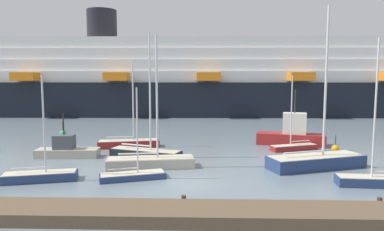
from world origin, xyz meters
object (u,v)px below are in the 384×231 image
Objects in this scene: channel_buoy_1 at (63,134)px; channel_buoy_2 at (335,148)px; cruise_ship at (206,81)px; fishing_boat_1 at (292,134)px; sailboat_3 at (294,146)px; sailboat_6 at (378,179)px; sailboat_7 at (129,142)px; sailboat_2 at (316,160)px; sailboat_4 at (151,161)px; sailboat_0 at (40,175)px; fishing_boat_0 at (67,150)px; sailboat_1 at (133,175)px; sailboat_5 at (146,151)px.

channel_buoy_1 is 28.39m from channel_buoy_2.
channel_buoy_2 is 36.45m from cruise_ship.
sailboat_3 is at bearing -85.22° from fishing_boat_1.
sailboat_6 reaches higher than sailboat_7.
channel_buoy_1 is at bearing -28.89° from sailboat_6.
channel_buoy_1 is 0.02× the size of cruise_ship.
sailboat_2 is 0.11× the size of cruise_ship.
fishing_boat_1 is (15.89, 1.56, 0.63)m from sailboat_7.
cruise_ship reaches higher than sailboat_4.
sailboat_7 is at bearing 59.28° from sailboat_0.
fishing_boat_0 is (-19.75, -3.46, 0.27)m from sailboat_3.
cruise_ship is at bearing 59.09° from channel_buoy_1.
fishing_boat_1 is at bearing 68.21° from sailboat_2.
channel_buoy_2 is at bearing -72.71° from cruise_ship.
sailboat_3 reaches higher than channel_buoy_2.
sailboat_4 is 1.87× the size of fishing_boat_0.
sailboat_4 is (-12.21, -6.66, 0.15)m from sailboat_3.
sailboat_0 is 0.70× the size of sailboat_4.
sailboat_4 reaches higher than sailboat_0.
sailboat_3 is (0.02, 6.41, -0.25)m from sailboat_2.
sailboat_7 is at bearing -159.64° from fishing_boat_1.
sailboat_2 is 1.40× the size of sailboat_7.
fishing_boat_0 is 3.38× the size of channel_buoy_2.
sailboat_7 is (3.36, 11.21, 0.09)m from sailboat_0.
sailboat_2 is at bearing -79.94° from cruise_ship.
sailboat_0 is 21.16m from sailboat_6.
sailboat_6 reaches higher than channel_buoy_2.
sailboat_2 reaches higher than channel_buoy_2.
channel_buoy_2 is at bearing -176.35° from fishing_boat_0.
sailboat_6 is at bearing -21.73° from sailboat_1.
cruise_ship is (-7.73, 39.82, 5.52)m from sailboat_2.
sailboat_2 is at bearing -27.80° from channel_buoy_1.
sailboat_5 is (-13.13, 3.14, -0.09)m from sailboat_2.
sailboat_2 is 6.65m from channel_buoy_2.
sailboat_7 is (-2.51, 10.61, 0.16)m from sailboat_1.
channel_buoy_2 is at bearing 28.16° from sailboat_5.
sailboat_1 is 18.68m from channel_buoy_2.
sailboat_0 is at bearing 8.99° from sailboat_3.
sailboat_0 is 3.84× the size of channel_buoy_1.
sailboat_5 is at bearing -171.46° from channel_buoy_2.
channel_buoy_2 is (16.64, 2.50, -0.17)m from sailboat_5.
fishing_boat_1 is 0.06× the size of cruise_ship.
fishing_boat_0 is (-22.10, 7.23, 0.18)m from sailboat_6.
sailboat_6 is 0.08× the size of cruise_ship.
sailboat_5 is (-13.15, -3.27, 0.15)m from sailboat_3.
sailboat_2 is at bearing -2.44° from sailboat_0.
sailboat_3 reaches higher than sailboat_0.
sailboat_1 is 6.40m from sailboat_5.
sailboat_7 is (-2.30, 4.22, -0.05)m from sailboat_5.
sailboat_6 is 31.33m from channel_buoy_1.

